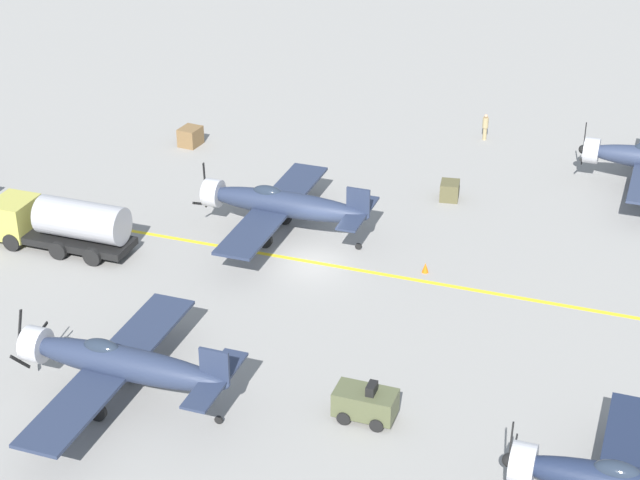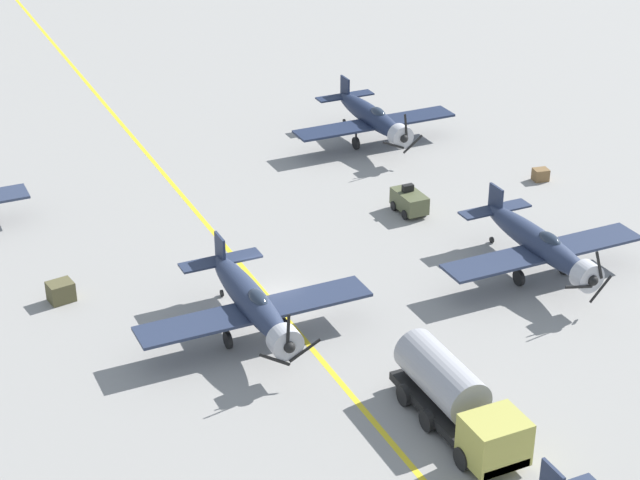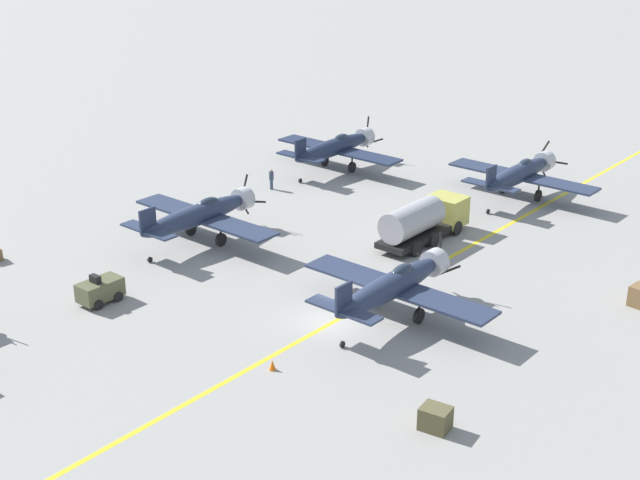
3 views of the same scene
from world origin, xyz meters
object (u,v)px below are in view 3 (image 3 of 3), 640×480
object	(u,v)px
tow_tractor	(100,290)
supply_crate_mid_lane	(435,418)
traffic_cone	(272,365)
airplane_far_center	(520,173)
airplane_mid_center	(394,285)
fuel_tanker	(423,220)
airplane_far_left	(336,147)
airplane_mid_left	(201,214)
ground_crew_inspecting	(271,178)

from	to	relation	value
tow_tractor	supply_crate_mid_lane	size ratio (longest dim) A/B	1.99
supply_crate_mid_lane	traffic_cone	bearing A→B (deg)	-174.43
airplane_far_center	airplane_mid_center	size ratio (longest dim) A/B	1.00
airplane_far_center	traffic_cone	distance (m)	31.68
airplane_far_center	fuel_tanker	distance (m)	12.14
airplane_far_left	airplane_mid_center	bearing A→B (deg)	-36.42
airplane_mid_center	airplane_mid_left	bearing A→B (deg)	172.18
fuel_tanker	tow_tractor	world-z (taller)	fuel_tanker
airplane_far_left	supply_crate_mid_lane	world-z (taller)	airplane_far_left
fuel_tanker	ground_crew_inspecting	bearing A→B (deg)	174.93
airplane_mid_center	supply_crate_mid_lane	xyz separation A→B (m)	(7.89, -7.75, -1.47)
traffic_cone	tow_tractor	bearing A→B (deg)	-176.62
tow_tractor	ground_crew_inspecting	distance (m)	22.42
airplane_far_center	tow_tractor	size ratio (longest dim) A/B	4.62
airplane_mid_left	supply_crate_mid_lane	distance (m)	25.99
fuel_tanker	supply_crate_mid_lane	distance (m)	22.67
fuel_tanker	traffic_cone	bearing A→B (deg)	-78.36
ground_crew_inspecting	supply_crate_mid_lane	bearing A→B (deg)	-34.81
tow_tractor	ground_crew_inspecting	bearing A→B (deg)	106.65
airplane_far_center	traffic_cone	xyz separation A→B (m)	(3.26, -31.46, -1.74)
airplane_mid_left	fuel_tanker	world-z (taller)	airplane_mid_left
airplane_mid_left	fuel_tanker	xyz separation A→B (m)	(11.37, 9.89, -0.50)
tow_tractor	airplane_far_center	bearing A→B (deg)	73.25
airplane_mid_left	airplane_mid_center	world-z (taller)	airplane_mid_center
supply_crate_mid_lane	ground_crew_inspecting	bearing A→B (deg)	145.19
airplane_far_left	fuel_tanker	xyz separation A→B (m)	(14.73, -8.64, -0.50)
fuel_tanker	supply_crate_mid_lane	world-z (taller)	fuel_tanker
airplane_mid_left	airplane_far_center	bearing A→B (deg)	78.40
airplane_far_left	airplane_mid_left	bearing A→B (deg)	-72.03
ground_crew_inspecting	airplane_far_left	bearing A→B (deg)	84.71
airplane_mid_left	traffic_cone	bearing A→B (deg)	-14.43
airplane_far_left	fuel_tanker	distance (m)	17.08
airplane_mid_left	tow_tractor	world-z (taller)	airplane_mid_left
airplane_mid_center	traffic_cone	size ratio (longest dim) A/B	21.82
airplane_mid_left	airplane_far_left	size ratio (longest dim) A/B	1.00
airplane_far_left	fuel_tanker	bearing A→B (deg)	-22.70
fuel_tanker	traffic_cone	xyz separation A→B (m)	(3.99, -19.35, -1.24)
airplane_mid_left	supply_crate_mid_lane	size ratio (longest dim) A/B	9.18
airplane_far_left	airplane_mid_center	size ratio (longest dim) A/B	1.00
airplane_far_center	supply_crate_mid_lane	world-z (taller)	airplane_far_center
fuel_tanker	supply_crate_mid_lane	xyz separation A→B (m)	(13.12, -18.46, -0.97)
airplane_far_center	supply_crate_mid_lane	xyz separation A→B (m)	(12.40, -30.57, -1.47)
airplane_mid_center	tow_tractor	world-z (taller)	airplane_mid_center
fuel_tanker	tow_tractor	distance (m)	22.04
airplane_mid_center	supply_crate_mid_lane	distance (m)	11.15
airplane_far_center	fuel_tanker	bearing A→B (deg)	-86.41
airplane_far_center	traffic_cone	bearing A→B (deg)	-77.07
airplane_far_left	ground_crew_inspecting	world-z (taller)	airplane_far_left
airplane_far_center	ground_crew_inspecting	distance (m)	19.40
tow_tractor	ground_crew_inspecting	world-z (taller)	tow_tractor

